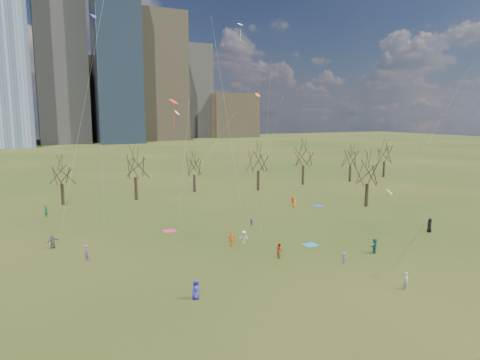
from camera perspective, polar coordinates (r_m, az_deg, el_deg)
name	(u,v)px	position (r m, az deg, el deg)	size (l,w,h in m)	color
ground	(291,264)	(44.47, 6.84, -11.12)	(500.00, 500.00, 0.00)	black
downtown_skyline	(72,68)	(247.78, -21.52, 13.75)	(212.50, 78.00, 118.00)	slate
bare_tree_row	(178,165)	(76.35, -8.30, 1.95)	(113.04, 29.80, 9.50)	black
blanket_teal	(311,245)	(51.00, 9.39, -8.53)	(1.60, 1.50, 0.03)	#17698B
blanket_navy	(318,206)	(72.21, 10.40, -3.40)	(1.60, 1.50, 0.03)	#2637B4
blanket_crimson	(170,231)	(56.84, -9.38, -6.71)	(1.60, 1.50, 0.03)	#B92545
person_0	(196,290)	(36.41, -5.91, -14.33)	(0.81, 0.53, 1.65)	#3128AF
person_1	(406,281)	(40.80, 21.28, -12.41)	(0.55, 0.36, 1.51)	silver
person_2	(280,250)	(45.94, 5.32, -9.34)	(0.81, 0.63, 1.66)	#AD3D18
person_3	(344,258)	(45.50, 13.70, -10.04)	(0.78, 0.45, 1.20)	slate
person_4	(231,239)	(49.60, -1.17, -7.90)	(0.99, 0.41, 1.69)	orange
person_5	(375,246)	(49.46, 17.51, -8.34)	(1.62, 0.52, 1.75)	#176855
person_6	(430,225)	(60.53, 23.96, -5.52)	(0.91, 0.59, 1.85)	black
person_7	(86,253)	(47.56, -19.83, -9.17)	(0.62, 0.41, 1.70)	#6F4489
person_8	(251,223)	(58.44, 1.51, -5.70)	(0.46, 0.35, 0.94)	#3026A5
person_9	(244,237)	(50.81, 0.51, -7.60)	(0.97, 0.56, 1.51)	white
person_10	(293,201)	(72.10, 7.05, -2.75)	(0.88, 0.37, 1.50)	red
person_11	(53,241)	(53.34, -23.71, -7.49)	(1.52, 0.49, 1.64)	slate
person_12	(294,202)	(70.50, 7.24, -2.92)	(0.84, 0.55, 1.73)	orange
person_13	(46,211)	(69.48, -24.43, -3.82)	(0.64, 0.42, 1.74)	#16653D
kites_airborne	(238,136)	(50.82, -0.21, 5.84)	(62.13, 47.82, 30.89)	red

